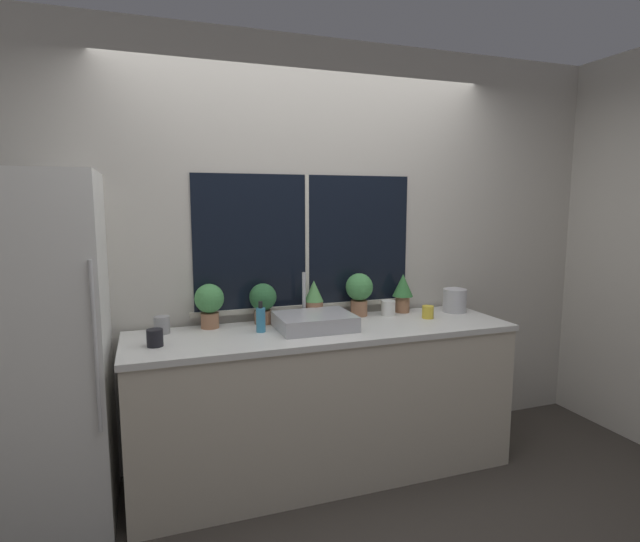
{
  "coord_description": "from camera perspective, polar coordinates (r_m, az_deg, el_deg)",
  "views": [
    {
      "loc": [
        -0.99,
        -2.43,
        1.67
      ],
      "look_at": [
        -0.03,
        0.31,
        1.27
      ],
      "focal_mm": 28.0,
      "sensor_mm": 36.0,
      "label": 1
    }
  ],
  "objects": [
    {
      "name": "ground_plane",
      "position": [
        3.11,
        2.67,
        -24.59
      ],
      "size": [
        14.0,
        14.0,
        0.0
      ],
      "primitive_type": "plane",
      "color": "#38332D"
    },
    {
      "name": "wall_back",
      "position": [
        3.3,
        -1.72,
        2.29
      ],
      "size": [
        8.0,
        0.09,
        2.7
      ],
      "color": "#BCB7AD",
      "rests_on": "ground_plane"
    },
    {
      "name": "wall_right",
      "position": [
        5.09,
        19.89,
        3.8
      ],
      "size": [
        0.06,
        7.0,
        2.7
      ],
      "color": "#BCB7AD",
      "rests_on": "ground_plane"
    },
    {
      "name": "counter",
      "position": [
        3.16,
        0.53,
        -14.65
      ],
      "size": [
        2.31,
        0.65,
        0.92
      ],
      "color": "beige",
      "rests_on": "ground_plane"
    },
    {
      "name": "refrigerator",
      "position": [
        2.95,
        -30.21,
        -8.13
      ],
      "size": [
        0.73,
        0.67,
        1.82
      ],
      "color": "silver",
      "rests_on": "ground_plane"
    },
    {
      "name": "sink",
      "position": [
        3.0,
        -0.65,
        -5.74
      ],
      "size": [
        0.45,
        0.41,
        0.31
      ],
      "color": "#ADADB2",
      "rests_on": "counter"
    },
    {
      "name": "potted_plant_far_left",
      "position": [
        3.07,
        -12.53,
        -3.49
      ],
      "size": [
        0.18,
        0.18,
        0.27
      ],
      "color": "#9E6B4C",
      "rests_on": "counter"
    },
    {
      "name": "potted_plant_left",
      "position": [
        3.12,
        -6.54,
        -3.35
      ],
      "size": [
        0.17,
        0.17,
        0.25
      ],
      "color": "#9E6B4C",
      "rests_on": "counter"
    },
    {
      "name": "potted_plant_center",
      "position": [
        3.21,
        -0.71,
        -3.3
      ],
      "size": [
        0.12,
        0.12,
        0.26
      ],
      "color": "#9E6B4C",
      "rests_on": "counter"
    },
    {
      "name": "potted_plant_right",
      "position": [
        3.32,
        4.51,
        -2.25
      ],
      "size": [
        0.18,
        0.18,
        0.29
      ],
      "color": "#9E6B4C",
      "rests_on": "counter"
    },
    {
      "name": "potted_plant_far_right",
      "position": [
        3.47,
        9.44,
        -2.16
      ],
      "size": [
        0.14,
        0.14,
        0.27
      ],
      "color": "#9E6B4C",
      "rests_on": "counter"
    },
    {
      "name": "soap_bottle",
      "position": [
        2.94,
        -6.79,
        -5.49
      ],
      "size": [
        0.05,
        0.05,
        0.18
      ],
      "color": "teal",
      "rests_on": "counter"
    },
    {
      "name": "mug_yellow",
      "position": [
        3.34,
        12.22,
        -4.61
      ],
      "size": [
        0.08,
        0.08,
        0.08
      ],
      "color": "gold",
      "rests_on": "counter"
    },
    {
      "name": "mug_grey",
      "position": [
        3.03,
        -17.62,
        -5.88
      ],
      "size": [
        0.09,
        0.09,
        0.1
      ],
      "color": "gray",
      "rests_on": "counter"
    },
    {
      "name": "mug_white",
      "position": [
        3.38,
        7.81,
        -4.2
      ],
      "size": [
        0.09,
        0.09,
        0.1
      ],
      "color": "white",
      "rests_on": "counter"
    },
    {
      "name": "mug_black",
      "position": [
        2.78,
        -18.35,
        -7.26
      ],
      "size": [
        0.08,
        0.08,
        0.09
      ],
      "color": "black",
      "rests_on": "counter"
    },
    {
      "name": "kettle",
      "position": [
        3.57,
        15.14,
        -3.15
      ],
      "size": [
        0.16,
        0.16,
        0.18
      ],
      "color": "#B2B2B7",
      "rests_on": "counter"
    }
  ]
}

